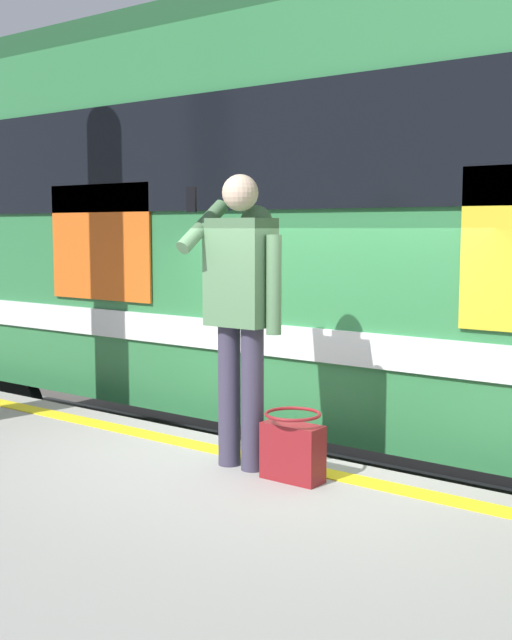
# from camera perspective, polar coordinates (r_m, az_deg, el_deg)

# --- Properties ---
(ground_plane) EXTENTS (23.75, 23.75, 0.00)m
(ground_plane) POSITION_cam_1_polar(r_m,az_deg,el_deg) (5.84, 1.62, -18.78)
(ground_plane) COLOR #4C4742
(safety_line) EXTENTS (13.63, 0.16, 0.01)m
(safety_line) POSITION_cam_1_polar(r_m,az_deg,el_deg) (5.24, -0.27, -9.75)
(safety_line) COLOR yellow
(safety_line) RESTS_ON platform
(track_rail_near) EXTENTS (18.08, 0.08, 0.16)m
(track_rail_near) POSITION_cam_1_polar(r_m,az_deg,el_deg) (6.74, 7.74, -14.53)
(track_rail_near) COLOR slate
(track_rail_near) RESTS_ON ground
(track_rail_far) EXTENTS (18.08, 0.08, 0.16)m
(track_rail_far) POSITION_cam_1_polar(r_m,az_deg,el_deg) (7.95, 12.92, -11.30)
(track_rail_far) COLOR slate
(track_rail_far) RESTS_ON ground
(train_carriage) EXTENTS (11.34, 2.80, 4.19)m
(train_carriage) POSITION_cam_1_polar(r_m,az_deg,el_deg) (7.07, 8.61, 7.59)
(train_carriage) COLOR #2D723F
(train_carriage) RESTS_ON ground
(passenger) EXTENTS (0.57, 0.55, 1.80)m
(passenger) POSITION_cam_1_polar(r_m,az_deg,el_deg) (4.86, -1.03, 1.68)
(passenger) COLOR #383347
(passenger) RESTS_ON platform
(handbag) EXTENTS (0.37, 0.33, 0.41)m
(handbag) POSITION_cam_1_polar(r_m,az_deg,el_deg) (4.76, 2.62, -9.12)
(handbag) COLOR maroon
(handbag) RESTS_ON platform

